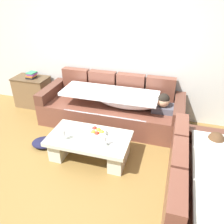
{
  "coord_description": "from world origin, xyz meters",
  "views": [
    {
      "loc": [
        1.31,
        -2.0,
        2.36
      ],
      "look_at": [
        0.4,
        1.09,
        0.55
      ],
      "focal_mm": 37.11,
      "sensor_mm": 36.0,
      "label": 1
    }
  ],
  "objects_px": {
    "couch_near_window": "(207,195)",
    "side_cabinet": "(33,92)",
    "coffee_table": "(90,144)",
    "wine_glass_near_right": "(104,139)",
    "couch_along_wall": "(114,108)",
    "fruit_bowl": "(97,133)",
    "open_magazine": "(114,141)",
    "book_stack_on_cabinet": "(32,75)",
    "wine_glass_near_left": "(63,133)",
    "crumpled_garment": "(44,143)"
  },
  "relations": [
    {
      "from": "fruit_bowl",
      "to": "crumpled_garment",
      "type": "bearing_deg",
      "value": -178.88
    },
    {
      "from": "coffee_table",
      "to": "book_stack_on_cabinet",
      "type": "height_order",
      "value": "book_stack_on_cabinet"
    },
    {
      "from": "crumpled_garment",
      "to": "coffee_table",
      "type": "bearing_deg",
      "value": -3.45
    },
    {
      "from": "wine_glass_near_left",
      "to": "side_cabinet",
      "type": "xyz_separation_m",
      "value": [
        -1.47,
        1.45,
        -0.17
      ]
    },
    {
      "from": "coffee_table",
      "to": "side_cabinet",
      "type": "xyz_separation_m",
      "value": [
        -1.79,
        1.28,
        0.08
      ]
    },
    {
      "from": "wine_glass_near_left",
      "to": "fruit_bowl",
      "type": "bearing_deg",
      "value": 29.59
    },
    {
      "from": "wine_glass_near_left",
      "to": "side_cabinet",
      "type": "distance_m",
      "value": 2.07
    },
    {
      "from": "coffee_table",
      "to": "crumpled_garment",
      "type": "relative_size",
      "value": 3.0
    },
    {
      "from": "couch_near_window",
      "to": "book_stack_on_cabinet",
      "type": "distance_m",
      "value": 3.86
    },
    {
      "from": "coffee_table",
      "to": "side_cabinet",
      "type": "height_order",
      "value": "side_cabinet"
    },
    {
      "from": "wine_glass_near_left",
      "to": "book_stack_on_cabinet",
      "type": "height_order",
      "value": "book_stack_on_cabinet"
    },
    {
      "from": "wine_glass_near_left",
      "to": "crumpled_garment",
      "type": "distance_m",
      "value": 0.7
    },
    {
      "from": "fruit_bowl",
      "to": "book_stack_on_cabinet",
      "type": "xyz_separation_m",
      "value": [
        -1.84,
        1.21,
        0.28
      ]
    },
    {
      "from": "couch_along_wall",
      "to": "wine_glass_near_left",
      "type": "xyz_separation_m",
      "value": [
        -0.39,
        -1.23,
        0.17
      ]
    },
    {
      "from": "open_magazine",
      "to": "wine_glass_near_right",
      "type": "bearing_deg",
      "value": -115.48
    },
    {
      "from": "fruit_bowl",
      "to": "book_stack_on_cabinet",
      "type": "distance_m",
      "value": 2.22
    },
    {
      "from": "couch_along_wall",
      "to": "coffee_table",
      "type": "bearing_deg",
      "value": -93.89
    },
    {
      "from": "coffee_table",
      "to": "wine_glass_near_right",
      "type": "xyz_separation_m",
      "value": [
        0.29,
        -0.14,
        0.26
      ]
    },
    {
      "from": "fruit_bowl",
      "to": "wine_glass_near_right",
      "type": "distance_m",
      "value": 0.29
    },
    {
      "from": "wine_glass_near_left",
      "to": "open_magazine",
      "type": "xyz_separation_m",
      "value": [
        0.71,
        0.16,
        -0.11
      ]
    },
    {
      "from": "wine_glass_near_right",
      "to": "side_cabinet",
      "type": "height_order",
      "value": "side_cabinet"
    },
    {
      "from": "couch_near_window",
      "to": "couch_along_wall",
      "type": "bearing_deg",
      "value": 43.08
    },
    {
      "from": "couch_along_wall",
      "to": "side_cabinet",
      "type": "xyz_separation_m",
      "value": [
        -1.86,
        0.22,
        -0.01
      ]
    },
    {
      "from": "couch_along_wall",
      "to": "fruit_bowl",
      "type": "bearing_deg",
      "value": -88.6
    },
    {
      "from": "side_cabinet",
      "to": "crumpled_garment",
      "type": "bearing_deg",
      "value": -51.84
    },
    {
      "from": "couch_along_wall",
      "to": "fruit_bowl",
      "type": "relative_size",
      "value": 9.25
    },
    {
      "from": "couch_along_wall",
      "to": "open_magazine",
      "type": "xyz_separation_m",
      "value": [
        0.32,
        -1.06,
        0.06
      ]
    },
    {
      "from": "coffee_table",
      "to": "side_cabinet",
      "type": "relative_size",
      "value": 1.67
    },
    {
      "from": "couch_along_wall",
      "to": "couch_near_window",
      "type": "xyz_separation_m",
      "value": [
        1.54,
        -1.65,
        0.01
      ]
    },
    {
      "from": "couch_near_window",
      "to": "fruit_bowl",
      "type": "distance_m",
      "value": 1.66
    },
    {
      "from": "couch_near_window",
      "to": "fruit_bowl",
      "type": "bearing_deg",
      "value": 66.46
    },
    {
      "from": "wine_glass_near_right",
      "to": "crumpled_garment",
      "type": "height_order",
      "value": "wine_glass_near_right"
    },
    {
      "from": "couch_along_wall",
      "to": "open_magazine",
      "type": "relative_size",
      "value": 9.25
    },
    {
      "from": "open_magazine",
      "to": "book_stack_on_cabinet",
      "type": "distance_m",
      "value": 2.51
    },
    {
      "from": "wine_glass_near_left",
      "to": "crumpled_garment",
      "type": "xyz_separation_m",
      "value": [
        -0.5,
        0.22,
        -0.44
      ]
    },
    {
      "from": "side_cabinet",
      "to": "crumpled_garment",
      "type": "distance_m",
      "value": 1.58
    },
    {
      "from": "open_magazine",
      "to": "book_stack_on_cabinet",
      "type": "bearing_deg",
      "value": 160.43
    },
    {
      "from": "couch_near_window",
      "to": "side_cabinet",
      "type": "bearing_deg",
      "value": 61.19
    },
    {
      "from": "open_magazine",
      "to": "crumpled_garment",
      "type": "height_order",
      "value": "open_magazine"
    },
    {
      "from": "couch_near_window",
      "to": "wine_glass_near_right",
      "type": "relative_size",
      "value": 11.77
    },
    {
      "from": "fruit_bowl",
      "to": "couch_along_wall",
      "type": "bearing_deg",
      "value": 91.4
    },
    {
      "from": "coffee_table",
      "to": "crumpled_garment",
      "type": "xyz_separation_m",
      "value": [
        -0.82,
        0.05,
        -0.18
      ]
    },
    {
      "from": "side_cabinet",
      "to": "book_stack_on_cabinet",
      "type": "height_order",
      "value": "book_stack_on_cabinet"
    },
    {
      "from": "couch_along_wall",
      "to": "wine_glass_near_right",
      "type": "distance_m",
      "value": 1.23
    },
    {
      "from": "coffee_table",
      "to": "open_magazine",
      "type": "relative_size",
      "value": 4.29
    },
    {
      "from": "wine_glass_near_left",
      "to": "book_stack_on_cabinet",
      "type": "xyz_separation_m",
      "value": [
        -1.42,
        1.45,
        0.2
      ]
    },
    {
      "from": "coffee_table",
      "to": "open_magazine",
      "type": "distance_m",
      "value": 0.41
    },
    {
      "from": "coffee_table",
      "to": "book_stack_on_cabinet",
      "type": "xyz_separation_m",
      "value": [
        -1.75,
        1.28,
        0.46
      ]
    },
    {
      "from": "wine_glass_near_right",
      "to": "open_magazine",
      "type": "bearing_deg",
      "value": 53.03
    },
    {
      "from": "coffee_table",
      "to": "couch_along_wall",
      "type": "bearing_deg",
      "value": 86.11
    }
  ]
}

